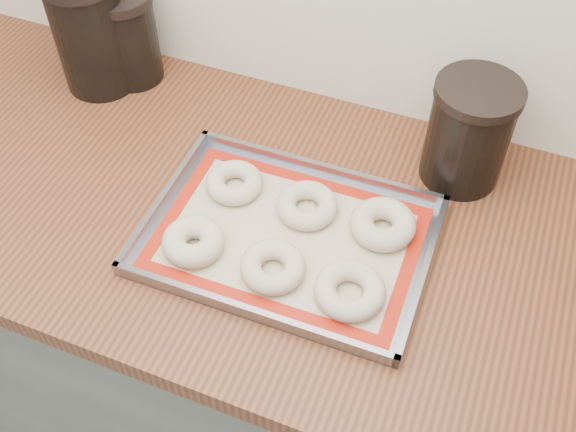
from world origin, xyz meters
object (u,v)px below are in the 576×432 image
at_px(baking_tray, 288,237).
at_px(bagel_front_left, 193,242).
at_px(bagel_front_mid, 273,267).
at_px(bagel_back_mid, 307,205).
at_px(bagel_front_right, 350,291).
at_px(bagel_back_right, 383,224).
at_px(canister_left, 91,31).
at_px(bagel_back_left, 234,183).
at_px(canister_right, 469,133).
at_px(canister_mid, 127,36).

height_order(baking_tray, bagel_front_left, bagel_front_left).
xyz_separation_m(bagel_front_mid, bagel_back_mid, (0.00, 0.14, -0.00)).
bearing_deg(bagel_front_right, bagel_back_right, 85.96).
relative_size(baking_tray, canister_left, 1.96).
distance_m(bagel_front_mid, bagel_back_right, 0.20).
distance_m(bagel_back_left, canister_right, 0.41).
height_order(bagel_back_mid, canister_left, canister_left).
relative_size(bagel_front_mid, bagel_front_right, 0.94).
height_order(bagel_front_left, bagel_front_mid, bagel_front_left).
height_order(bagel_back_left, canister_mid, canister_mid).
bearing_deg(bagel_front_mid, baking_tray, 93.32).
bearing_deg(canister_left, bagel_front_right, -26.76).
relative_size(bagel_back_mid, bagel_back_right, 0.96).
height_order(bagel_back_mid, canister_right, canister_right).
xyz_separation_m(bagel_front_right, canister_mid, (-0.58, 0.36, 0.07)).
bearing_deg(baking_tray, bagel_back_right, 26.43).
bearing_deg(bagel_front_mid, bagel_back_left, 132.59).
bearing_deg(bagel_back_mid, bagel_front_mid, -91.83).
bearing_deg(bagel_front_right, bagel_back_left, 151.27).
relative_size(bagel_back_right, canister_left, 0.46).
bearing_deg(canister_mid, canister_left, -141.83).
xyz_separation_m(baking_tray, bagel_back_right, (0.14, 0.07, 0.02)).
relative_size(baking_tray, canister_right, 2.38).
height_order(canister_left, canister_mid, canister_left).
distance_m(bagel_back_left, bagel_back_mid, 0.14).
xyz_separation_m(bagel_front_mid, canister_mid, (-0.46, 0.36, 0.07)).
distance_m(bagel_front_left, bagel_back_right, 0.31).
height_order(bagel_front_left, bagel_back_left, bagel_front_left).
distance_m(baking_tray, bagel_back_right, 0.16).
bearing_deg(canister_mid, bagel_back_mid, -25.71).
distance_m(bagel_front_right, canister_right, 0.35).
relative_size(bagel_back_left, canister_left, 0.42).
bearing_deg(canister_left, bagel_back_right, -15.37).
relative_size(bagel_front_mid, canister_mid, 0.55).
bearing_deg(canister_mid, bagel_front_mid, -38.35).
height_order(baking_tray, canister_right, canister_right).
bearing_deg(canister_right, baking_tray, -131.93).
xyz_separation_m(bagel_back_mid, canister_left, (-0.51, 0.18, 0.10)).
height_order(bagel_back_left, bagel_back_right, bagel_back_right).
xyz_separation_m(bagel_back_right, canister_right, (0.09, 0.18, 0.07)).
relative_size(bagel_back_mid, canister_mid, 0.55).
distance_m(bagel_back_left, canister_mid, 0.40).
distance_m(bagel_front_mid, canister_mid, 0.59).
xyz_separation_m(baking_tray, canister_right, (0.23, 0.25, 0.09)).
height_order(bagel_front_left, bagel_back_mid, bagel_front_left).
height_order(bagel_back_right, canister_mid, canister_mid).
height_order(bagel_front_right, bagel_back_right, bagel_back_right).
xyz_separation_m(bagel_front_left, canister_mid, (-0.32, 0.36, 0.07)).
bearing_deg(bagel_back_right, canister_left, 164.63).
relative_size(bagel_front_left, bagel_back_left, 1.02).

